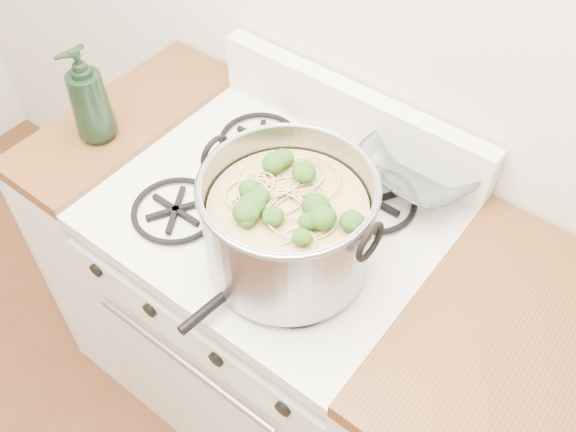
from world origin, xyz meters
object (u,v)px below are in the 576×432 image
at_px(stock_pot, 288,225).
at_px(spatula, 274,255).
at_px(glass_bowl, 422,172).
at_px(gas_range, 277,317).
at_px(bottle, 88,95).

xyz_separation_m(stock_pot, spatula, (-0.02, -0.02, -0.10)).
bearing_deg(spatula, glass_bowl, 78.67).
distance_m(gas_range, stock_pot, 0.62).
height_order(spatula, glass_bowl, glass_bowl).
relative_size(stock_pot, bottle, 1.47).
distance_m(stock_pot, bottle, 0.61).
bearing_deg(gas_range, stock_pot, -40.62).
height_order(spatula, bottle, bottle).
bearing_deg(stock_pot, spatula, -141.50).
bearing_deg(bottle, glass_bowl, 36.86).
bearing_deg(bottle, stock_pot, 8.11).
height_order(stock_pot, spatula, stock_pot).
bearing_deg(stock_pot, bottle, 178.43).
xyz_separation_m(gas_range, glass_bowl, (0.22, 0.28, 0.50)).
relative_size(glass_bowl, bottle, 0.44).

